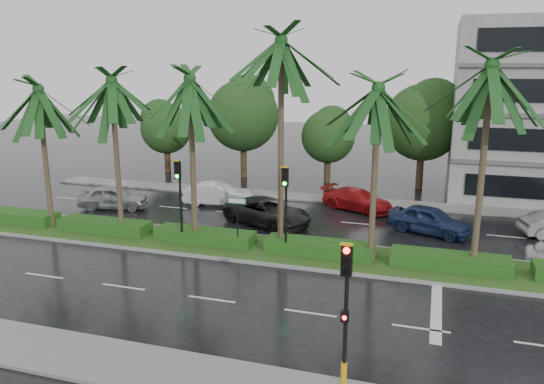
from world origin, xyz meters
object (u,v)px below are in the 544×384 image
(car_silver, at_px, (114,197))
(car_blue, at_px, (430,220))
(street_sign, at_px, (237,210))
(car_darkgrey, at_px, (267,212))
(car_red, at_px, (357,200))
(signal_near, at_px, (346,309))
(signal_median_left, at_px, (179,189))
(car_white, at_px, (218,194))

(car_silver, distance_m, car_blue, 19.51)
(street_sign, distance_m, car_darkgrey, 5.00)
(car_red, bearing_deg, car_blue, -106.10)
(signal_near, xyz_separation_m, street_sign, (-7.00, 9.87, -0.38))
(signal_near, xyz_separation_m, car_red, (-2.50, 19.39, -1.83))
(car_darkgrey, xyz_separation_m, car_blue, (9.00, 1.07, 0.01))
(signal_near, distance_m, street_sign, 12.11)
(street_sign, xyz_separation_m, car_darkgrey, (0.00, 4.81, -1.37))
(car_red, height_order, car_blue, car_blue)
(signal_median_left, distance_m, street_sign, 3.13)
(car_darkgrey, bearing_deg, signal_median_left, 172.88)
(signal_median_left, bearing_deg, signal_near, -44.09)
(signal_near, height_order, car_blue, signal_near)
(signal_near, bearing_deg, car_blue, 82.76)
(signal_median_left, relative_size, car_silver, 0.99)
(car_silver, bearing_deg, street_sign, -130.74)
(car_red, relative_size, car_blue, 1.04)
(car_silver, xyz_separation_m, car_darkgrey, (10.50, -0.35, 0.01))
(street_sign, distance_m, car_silver, 11.78)
(car_silver, height_order, car_white, car_silver)
(signal_near, xyz_separation_m, car_darkgrey, (-7.00, 14.68, -1.75))
(car_silver, xyz_separation_m, car_blue, (19.50, 0.71, 0.02))
(car_silver, height_order, car_blue, car_blue)
(street_sign, bearing_deg, car_white, 119.29)
(signal_near, relative_size, signal_median_left, 1.00)
(signal_median_left, height_order, street_sign, signal_median_left)
(street_sign, distance_m, car_red, 10.62)
(car_darkgrey, distance_m, car_blue, 9.06)
(car_white, bearing_deg, signal_near, -158.04)
(signal_median_left, bearing_deg, street_sign, 3.47)
(car_silver, relative_size, car_white, 0.99)
(car_white, distance_m, car_red, 9.12)
(signal_median_left, height_order, car_darkgrey, signal_median_left)
(car_silver, distance_m, car_darkgrey, 10.51)
(signal_median_left, bearing_deg, car_red, 52.28)
(signal_near, xyz_separation_m, car_white, (-11.50, 17.89, -1.77))
(signal_median_left, bearing_deg, car_darkgrey, 59.00)
(car_red, bearing_deg, car_darkgrey, 159.12)
(street_sign, relative_size, car_blue, 0.58)
(car_blue, bearing_deg, car_darkgrey, 118.30)
(car_red, bearing_deg, signal_median_left, 165.13)
(car_silver, bearing_deg, car_red, -88.38)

